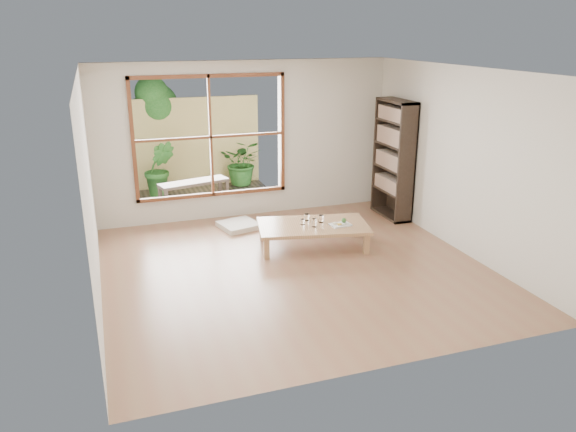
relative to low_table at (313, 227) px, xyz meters
name	(u,v)px	position (x,y,z in m)	size (l,w,h in m)	color
ground	(294,268)	(-0.52, -0.65, -0.31)	(5.00, 5.00, 0.00)	#906748
low_table	(313,227)	(0.00, 0.00, 0.00)	(1.74, 1.20, 0.35)	tan
floor_cushion	(239,225)	(-0.84, 1.17, -0.27)	(0.57, 0.57, 0.08)	silver
bookshelf	(394,159)	(1.80, 0.92, 0.68)	(0.32, 0.89, 1.98)	#31241B
glass_tall	(314,223)	(-0.02, -0.10, 0.10)	(0.07, 0.07, 0.12)	silver
glass_mid	(321,219)	(0.15, 0.06, 0.10)	(0.08, 0.08, 0.11)	silver
glass_short	(307,217)	(-0.02, 0.20, 0.09)	(0.08, 0.08, 0.10)	silver
glass_small	(303,222)	(-0.15, 0.05, 0.08)	(0.07, 0.07, 0.08)	silver
food_tray	(341,224)	(0.38, -0.16, 0.06)	(0.31, 0.23, 0.09)	white
deck	(202,200)	(-1.12, 2.91, -0.31)	(2.80, 2.00, 0.05)	#332C25
garden_bench	(194,184)	(-1.28, 2.71, 0.06)	(1.33, 0.68, 0.40)	#31241B
bamboo_fence	(190,143)	(-1.12, 3.91, 0.59)	(2.80, 0.06, 1.80)	tan
shrub_right	(243,162)	(-0.12, 3.65, 0.19)	(0.84, 0.73, 0.93)	#316625
shrub_left	(160,168)	(-1.81, 3.38, 0.25)	(0.59, 0.47, 1.07)	#316625
garden_tree	(151,106)	(-1.79, 4.21, 1.32)	(1.04, 0.85, 2.22)	#4C3D2D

